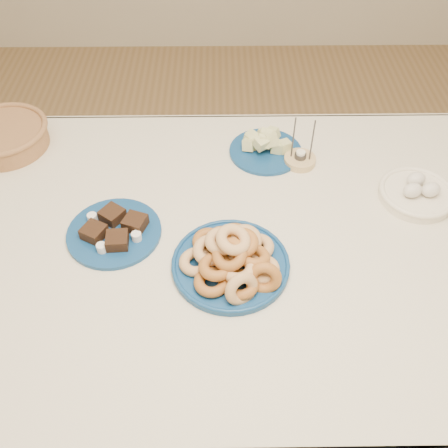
{
  "coord_description": "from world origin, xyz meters",
  "views": [
    {
      "loc": [
        -0.01,
        -0.88,
        1.74
      ],
      "look_at": [
        0.0,
        -0.05,
        0.85
      ],
      "focal_mm": 40.0,
      "sensor_mm": 36.0,
      "label": 1
    }
  ],
  "objects_px": {
    "melon_plate": "(265,146)",
    "brownie_plate": "(114,231)",
    "candle_holder": "(300,159)",
    "donut_platter": "(232,260)",
    "egg_bowl": "(417,193)",
    "wicker_basket": "(4,136)",
    "dining_table": "(224,261)"
  },
  "relations": [
    {
      "from": "candle_holder",
      "to": "dining_table",
      "type": "bearing_deg",
      "value": -128.46
    },
    {
      "from": "donut_platter",
      "to": "melon_plate",
      "type": "bearing_deg",
      "value": 76.34
    },
    {
      "from": "melon_plate",
      "to": "brownie_plate",
      "type": "distance_m",
      "value": 0.55
    },
    {
      "from": "wicker_basket",
      "to": "candle_holder",
      "type": "relative_size",
      "value": 2.11
    },
    {
      "from": "brownie_plate",
      "to": "wicker_basket",
      "type": "relative_size",
      "value": 0.91
    },
    {
      "from": "brownie_plate",
      "to": "candle_holder",
      "type": "height_order",
      "value": "candle_holder"
    },
    {
      "from": "donut_platter",
      "to": "melon_plate",
      "type": "height_order",
      "value": "donut_platter"
    },
    {
      "from": "donut_platter",
      "to": "egg_bowl",
      "type": "xyz_separation_m",
      "value": [
        0.53,
        0.25,
        -0.01
      ]
    },
    {
      "from": "dining_table",
      "to": "donut_platter",
      "type": "distance_m",
      "value": 0.18
    },
    {
      "from": "melon_plate",
      "to": "wicker_basket",
      "type": "distance_m",
      "value": 0.82
    },
    {
      "from": "melon_plate",
      "to": "wicker_basket",
      "type": "bearing_deg",
      "value": 177.33
    },
    {
      "from": "wicker_basket",
      "to": "egg_bowl",
      "type": "distance_m",
      "value": 1.26
    },
    {
      "from": "donut_platter",
      "to": "candle_holder",
      "type": "height_order",
      "value": "candle_holder"
    },
    {
      "from": "brownie_plate",
      "to": "egg_bowl",
      "type": "bearing_deg",
      "value": 8.64
    },
    {
      "from": "egg_bowl",
      "to": "donut_platter",
      "type": "bearing_deg",
      "value": -155.0
    },
    {
      "from": "dining_table",
      "to": "melon_plate",
      "type": "bearing_deg",
      "value": 69.58
    },
    {
      "from": "donut_platter",
      "to": "melon_plate",
      "type": "xyz_separation_m",
      "value": [
        0.11,
        0.46,
        -0.01
      ]
    },
    {
      "from": "melon_plate",
      "to": "wicker_basket",
      "type": "xyz_separation_m",
      "value": [
        -0.82,
        0.04,
        0.02
      ]
    },
    {
      "from": "melon_plate",
      "to": "candle_holder",
      "type": "bearing_deg",
      "value": -29.33
    },
    {
      "from": "dining_table",
      "to": "egg_bowl",
      "type": "distance_m",
      "value": 0.58
    },
    {
      "from": "donut_platter",
      "to": "wicker_basket",
      "type": "distance_m",
      "value": 0.87
    },
    {
      "from": "melon_plate",
      "to": "wicker_basket",
      "type": "relative_size",
      "value": 0.81
    },
    {
      "from": "melon_plate",
      "to": "brownie_plate",
      "type": "height_order",
      "value": "melon_plate"
    },
    {
      "from": "dining_table",
      "to": "egg_bowl",
      "type": "xyz_separation_m",
      "value": [
        0.55,
        0.14,
        0.13
      ]
    },
    {
      "from": "egg_bowl",
      "to": "wicker_basket",
      "type": "bearing_deg",
      "value": 168.23
    },
    {
      "from": "melon_plate",
      "to": "candle_holder",
      "type": "relative_size",
      "value": 1.71
    },
    {
      "from": "melon_plate",
      "to": "candle_holder",
      "type": "height_order",
      "value": "candle_holder"
    },
    {
      "from": "dining_table",
      "to": "candle_holder",
      "type": "relative_size",
      "value": 10.59
    },
    {
      "from": "melon_plate",
      "to": "donut_platter",
      "type": "bearing_deg",
      "value": -103.66
    },
    {
      "from": "candle_holder",
      "to": "egg_bowl",
      "type": "bearing_deg",
      "value": -27.25
    },
    {
      "from": "melon_plate",
      "to": "egg_bowl",
      "type": "relative_size",
      "value": 1.06
    },
    {
      "from": "dining_table",
      "to": "egg_bowl",
      "type": "bearing_deg",
      "value": 14.0
    }
  ]
}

